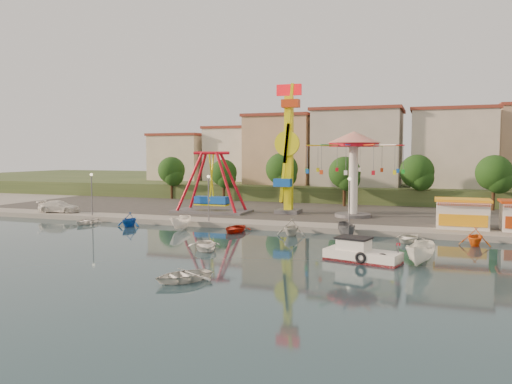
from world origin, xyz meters
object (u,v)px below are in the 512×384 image
at_px(pirate_ship_ride, 212,184).
at_px(wave_swinger, 354,155).
at_px(van, 59,207).
at_px(skiff, 421,253).
at_px(rowboat_a, 205,245).
at_px(cabin_motorboat, 361,254).
at_px(kamikaze_tower, 289,151).

height_order(pirate_ship_ride, wave_swinger, wave_swinger).
bearing_deg(van, skiff, -118.05).
bearing_deg(rowboat_a, van, 123.58).
bearing_deg(rowboat_a, cabin_motorboat, -30.11).
distance_m(rowboat_a, skiff, 17.68).
bearing_deg(cabin_motorboat, rowboat_a, -166.10).
bearing_deg(pirate_ship_ride, kamikaze_tower, 11.54).
bearing_deg(kamikaze_tower, van, -163.05).
relative_size(rowboat_a, van, 0.75).
xyz_separation_m(cabin_motorboat, rowboat_a, (-13.25, 0.19, -0.13)).
xyz_separation_m(pirate_ship_ride, rowboat_a, (8.92, -21.01, -3.98)).
xyz_separation_m(kamikaze_tower, cabin_motorboat, (12.27, -23.22, -8.07)).
distance_m(kamikaze_tower, wave_swinger, 8.39).
height_order(cabin_motorboat, skiff, cabin_motorboat).
relative_size(kamikaze_tower, van, 3.09).
bearing_deg(cabin_motorboat, van, 175.35).
bearing_deg(kamikaze_tower, wave_swinger, -4.48).
distance_m(kamikaze_tower, skiff, 29.60).
relative_size(pirate_ship_ride, rowboat_a, 2.50).
xyz_separation_m(kamikaze_tower, skiff, (16.68, -23.21, -7.71)).
bearing_deg(pirate_ship_ride, cabin_motorboat, -43.72).
distance_m(pirate_ship_ride, skiff, 34.17).
relative_size(pirate_ship_ride, wave_swinger, 0.86).
distance_m(cabin_motorboat, skiff, 4.43).
xyz_separation_m(cabin_motorboat, skiff, (4.42, 0.02, 0.36)).
relative_size(cabin_motorboat, van, 1.15).
bearing_deg(wave_swinger, pirate_ship_ride, -175.72).
bearing_deg(pirate_ship_ride, wave_swinger, 4.28).
relative_size(wave_swinger, cabin_motorboat, 1.90).
height_order(pirate_ship_ride, cabin_motorboat, pirate_ship_ride).
height_order(rowboat_a, skiff, skiff).
xyz_separation_m(kamikaze_tower, wave_swinger, (8.36, -0.65, -0.41)).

